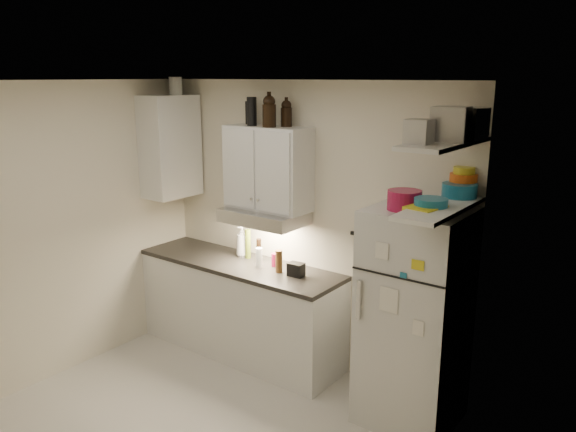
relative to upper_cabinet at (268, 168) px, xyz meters
The scene contains 36 objects.
floor 2.29m from the upper_cabinet, 77.33° to the right, with size 3.20×3.00×0.02m, color beige.
ceiling 1.58m from the upper_cabinet, 77.33° to the right, with size 3.20×3.00×0.02m, color white.
back_wall 0.63m from the upper_cabinet, 30.26° to the left, with size 3.20×0.02×2.60m, color beige.
left_wall 1.94m from the upper_cabinet, 134.46° to the right, with size 0.02×3.00×2.60m, color beige.
right_wall 2.39m from the upper_cabinet, 34.95° to the right, with size 0.02×3.00×2.60m, color beige.
base_cabinet 1.41m from the upper_cabinet, 151.63° to the right, with size 2.10×0.60×0.88m, color silver.
countertop 0.97m from the upper_cabinet, 151.63° to the right, with size 2.10×0.62×0.04m, color black.
upper_cabinet is the anchor object (origin of this frame).
side_cabinet 1.15m from the upper_cabinet, behind, with size 0.33×0.55×1.00m, color silver.
range_hood 0.44m from the upper_cabinet, 90.00° to the right, with size 0.76×0.46×0.12m, color silver.
fridge 1.84m from the upper_cabinet, ahead, with size 0.70×0.68×1.70m, color silver.
shelf_hi 1.82m from the upper_cabinet, 10.05° to the right, with size 0.30×0.95×0.03m, color silver.
shelf_lo 1.78m from the upper_cabinet, 10.05° to the right, with size 0.30×0.95×0.03m, color silver.
knife_strip 1.13m from the upper_cabinet, ahead, with size 0.42×0.02×0.03m, color black.
dutch_oven 1.49m from the upper_cabinet, 10.42° to the right, with size 0.25×0.25×0.14m, color maroon.
book_stack 1.74m from the upper_cabinet, 13.78° to the right, with size 0.20×0.25×0.08m, color gold.
spice_jar 1.56m from the upper_cabinet, ahead, with size 0.06×0.06×0.09m, color silver.
stock_pot 1.87m from the upper_cabinet, ahead, with size 0.29×0.29×0.21m, color silver.
tin_a 1.88m from the upper_cabinet, 10.12° to the right, with size 0.23×0.20×0.23m, color #AAAAAD.
tin_b 1.83m from the upper_cabinet, 18.63° to the right, with size 0.15×0.15×0.15m, color #AAAAAD.
bowl_teal 1.75m from the upper_cabinet, ahead, with size 0.25×0.25×0.10m, color #186787.
bowl_orange 1.75m from the upper_cabinet, ahead, with size 0.20×0.20×0.06m, color #DD5814.
bowl_yellow 1.75m from the upper_cabinet, ahead, with size 0.16×0.16×0.05m, color gold.
plates 1.74m from the upper_cabinet, 12.07° to the right, with size 0.23×0.23×0.06m, color #186787.
growler_a 0.53m from the upper_cabinet, 43.66° to the right, with size 0.12×0.12×0.28m, color black, non-canonical shape.
growler_b 0.52m from the upper_cabinet, 18.80° to the left, with size 0.10×0.10×0.23m, color black, non-canonical shape.
thermos_a 0.52m from the upper_cabinet, 151.23° to the right, with size 0.09×0.09×0.25m, color black.
thermos_b 0.55m from the upper_cabinet, 166.46° to the left, with size 0.07×0.07×0.21m, color black.
side_jar 1.31m from the upper_cabinet, behind, with size 0.13×0.13×0.17m, color silver.
soap_bottle 0.81m from the upper_cabinet, behind, with size 0.13×0.13×0.34m, color silver.
pepper_mill 0.84m from the upper_cabinet, 30.62° to the right, with size 0.06×0.06×0.20m, color brown.
oil_bottle 0.81m from the upper_cabinet, behind, with size 0.06×0.06×0.29m, color #5C6F1B.
vinegar_bottle 0.80m from the upper_cabinet, behind, with size 0.05×0.05×0.23m, color black.
clear_bottle 0.82m from the upper_cabinet, 92.23° to the right, with size 0.06×0.06×0.18m, color silver.
red_jar 0.85m from the upper_cabinet, 16.24° to the right, with size 0.06×0.06×0.12m, color maroon.
caddy 0.94m from the upper_cabinet, 16.27° to the right, with size 0.14×0.10×0.12m, color black.
Camera 1 is at (2.83, -2.56, 2.63)m, focal length 35.00 mm.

